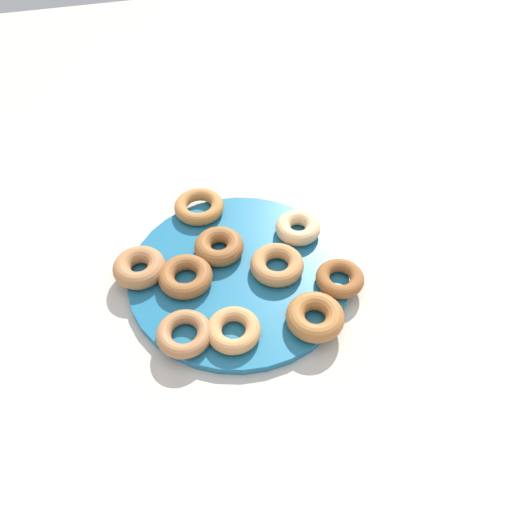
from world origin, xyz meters
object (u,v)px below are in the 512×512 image
object	(u,v)px
donut_plate	(239,274)
donut_0	(199,207)
donut_7	(315,317)
donut_4	(234,330)
donut_2	(186,278)
donut_6	(340,278)
donut_8	(277,265)
donut_5	(139,267)
donut_9	(184,334)
donut_1	(219,246)
donut_3	(298,228)

from	to	relation	value
donut_plate	donut_0	xyz separation A→B (m)	(-0.16, -0.04, 0.02)
donut_7	donut_plate	bearing A→B (deg)	-145.33
donut_4	donut_7	world-z (taller)	donut_7
donut_0	donut_2	world-z (taller)	donut_2
donut_6	donut_7	world-z (taller)	donut_7
donut_6	donut_plate	bearing A→B (deg)	-113.01
donut_6	donut_8	xyz separation A→B (m)	(-0.05, -0.09, 0.00)
donut_5	donut_9	distance (m)	0.15
donut_0	donut_5	bearing A→B (deg)	-44.66
donut_1	donut_9	size ratio (longest dim) A/B	1.01
donut_9	donut_8	bearing A→B (deg)	118.75
donut_6	donut_8	distance (m)	0.11
donut_0	donut_8	size ratio (longest dim) A/B	1.02
donut_plate	donut_2	world-z (taller)	donut_2
donut_0	donut_6	world-z (taller)	same
donut_1	donut_3	xyz separation A→B (m)	(-0.01, 0.14, -0.00)
donut_5	donut_8	bearing A→B (deg)	77.24
donut_6	donut_9	world-z (taller)	same
donut_plate	donut_7	xyz separation A→B (m)	(0.13, 0.09, 0.02)
donut_7	donut_0	bearing A→B (deg)	-156.40
donut_3	donut_6	xyz separation A→B (m)	(0.13, 0.03, -0.00)
donut_plate	donut_1	distance (m)	0.06
donut_plate	donut_3	size ratio (longest dim) A/B	4.60
donut_1	donut_9	xyz separation A→B (m)	(0.16, -0.09, -0.00)
donut_1	donut_7	xyz separation A→B (m)	(0.18, 0.11, 0.00)
donut_7	donut_5	bearing A→B (deg)	-123.76
donut_4	donut_7	distance (m)	0.13
donut_3	donut_9	bearing A→B (deg)	-54.08
donut_plate	donut_7	distance (m)	0.16
donut_2	donut_9	xyz separation A→B (m)	(0.10, -0.02, -0.00)
donut_plate	donut_5	size ratio (longest dim) A/B	4.24
donut_6	donut_8	world-z (taller)	donut_8
donut_plate	donut_9	world-z (taller)	donut_9
donut_plate	donut_4	distance (m)	0.13
donut_0	donut_9	world-z (taller)	same
donut_7	donut_1	bearing A→B (deg)	-148.16
donut_plate	donut_6	world-z (taller)	donut_6
donut_3	donut_2	bearing A→B (deg)	-73.41
donut_4	donut_6	xyz separation A→B (m)	(-0.05, 0.19, -0.00)
donut_0	donut_3	distance (m)	0.19
donut_1	donut_5	world-z (taller)	same
donut_4	donut_8	world-z (taller)	donut_8
donut_0	donut_1	xyz separation A→B (m)	(0.11, 0.01, 0.00)
donut_5	donut_7	bearing A→B (deg)	56.24
donut_1	donut_3	distance (m)	0.15
donut_2	donut_1	bearing A→B (deg)	128.81
donut_6	donut_7	xyz separation A→B (m)	(0.06, -0.06, 0.00)
donut_6	donut_5	bearing A→B (deg)	-108.12
donut_2	donut_8	world-z (taller)	same
donut_1	donut_2	xyz separation A→B (m)	(0.05, -0.07, -0.00)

